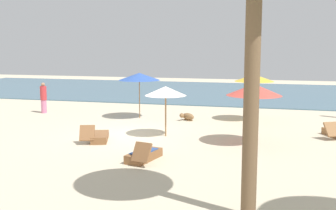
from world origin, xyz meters
TOP-DOWN VIEW (x-y plane):
  - ground_plane at (0.00, 0.00)m, footprint 60.00×60.00m
  - ocean_water at (0.00, 17.00)m, footprint 48.00×16.00m
  - umbrella_0 at (5.05, -0.29)m, footprint 2.08×2.08m
  - umbrella_1 at (4.77, 4.79)m, footprint 1.95×1.95m
  - umbrella_2 at (1.47, 0.24)m, footprint 1.71×1.71m
  - umbrella_3 at (-0.95, 4.05)m, footprint 2.14×2.14m
  - lounger_0 at (1.74, -3.51)m, footprint 0.93×1.73m
  - lounger_1 at (-0.85, -1.28)m, footprint 1.10×1.77m
  - person_0 at (-6.62, 4.25)m, footprint 0.49×0.49m
  - dog at (1.57, 4.04)m, footprint 0.81×0.70m

SIDE VIEW (x-z plane):
  - ground_plane at x=0.00m, z-range 0.00..0.00m
  - ocean_water at x=0.00m, z-range 0.00..0.06m
  - lounger_1 at x=-0.85m, z-range -0.19..0.53m
  - lounger_0 at x=1.74m, z-range -0.19..0.55m
  - dog at x=1.57m, z-range 0.01..0.39m
  - person_0 at x=-6.62m, z-range 0.00..1.70m
  - umbrella_2 at x=1.47m, z-range 0.84..2.92m
  - umbrella_0 at x=5.05m, z-range 0.93..3.24m
  - umbrella_1 at x=4.77m, z-range 0.98..3.29m
  - umbrella_3 at x=-0.95m, z-range 0.98..3.32m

